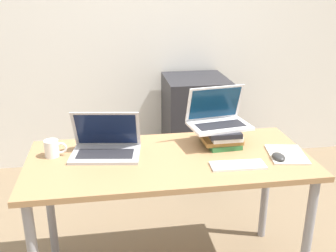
# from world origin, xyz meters

# --- Properties ---
(wall_back) EXTENTS (8.00, 0.05, 2.70)m
(wall_back) POSITION_xyz_m (0.00, 2.02, 1.35)
(wall_back) COLOR silver
(wall_back) RESTS_ON ground_plane
(desk) EXTENTS (1.51, 0.69, 0.78)m
(desk) POSITION_xyz_m (0.00, 0.35, 0.69)
(desk) COLOR #9E754C
(desk) RESTS_ON ground_plane
(laptop_left) EXTENTS (0.40, 0.30, 0.24)m
(laptop_left) POSITION_xyz_m (-0.33, 0.45, 0.83)
(laptop_left) COLOR #B2B2B7
(laptop_left) RESTS_ON desk
(book_stack) EXTENTS (0.22, 0.26, 0.10)m
(book_stack) POSITION_xyz_m (0.32, 0.48, 0.83)
(book_stack) COLOR #33753D
(book_stack) RESTS_ON desk
(laptop_on_books) EXTENTS (0.36, 0.27, 0.23)m
(laptop_on_books) POSITION_xyz_m (0.31, 0.51, 0.93)
(laptop_on_books) COLOR silver
(laptop_on_books) RESTS_ON book_stack
(wireless_keyboard) EXTENTS (0.28, 0.12, 0.01)m
(wireless_keyboard) POSITION_xyz_m (0.33, 0.18, 0.78)
(wireless_keyboard) COLOR white
(wireless_keyboard) RESTS_ON desk
(mouse) EXTENTS (0.06, 0.10, 0.04)m
(mouse) POSITION_xyz_m (0.56, 0.22, 0.80)
(mouse) COLOR #2D2D2D
(mouse) RESTS_ON desk
(notepad) EXTENTS (0.23, 0.27, 0.01)m
(notepad) POSITION_xyz_m (0.63, 0.27, 0.78)
(notepad) COLOR silver
(notepad) RESTS_ON desk
(mug) EXTENTS (0.12, 0.08, 0.09)m
(mug) POSITION_xyz_m (-0.62, 0.46, 0.82)
(mug) COLOR white
(mug) RESTS_ON desk
(mini_fridge) EXTENTS (0.53, 0.58, 0.88)m
(mini_fridge) POSITION_xyz_m (0.45, 1.69, 0.44)
(mini_fridge) COLOR #232328
(mini_fridge) RESTS_ON ground_plane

